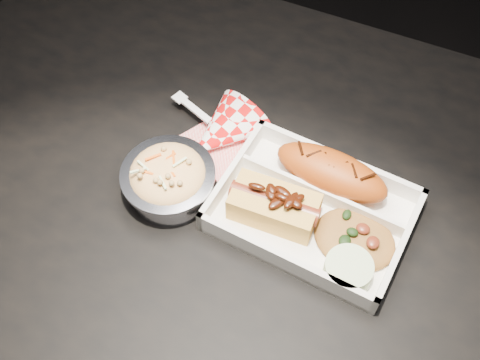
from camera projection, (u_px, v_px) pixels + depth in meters
name	position (u px, v px, depth m)	size (l,w,h in m)	color
dining_table	(273.00, 243.00, 0.89)	(1.20, 0.80, 0.75)	black
food_tray	(313.00, 212.00, 0.80)	(0.26, 0.20, 0.04)	white
fried_pastry	(332.00, 172.00, 0.81)	(0.16, 0.06, 0.05)	#A34310
hotdog	(274.00, 205.00, 0.78)	(0.12, 0.06, 0.06)	gold
fried_rice_mound	(356.00, 235.00, 0.77)	(0.11, 0.09, 0.03)	#9E662E
cupcake_liner	(348.00, 270.00, 0.74)	(0.06, 0.06, 0.03)	beige
foil_coleslaw_cup	(168.00, 178.00, 0.80)	(0.13, 0.13, 0.07)	silver
napkin_fork	(222.00, 133.00, 0.87)	(0.18, 0.15, 0.10)	red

